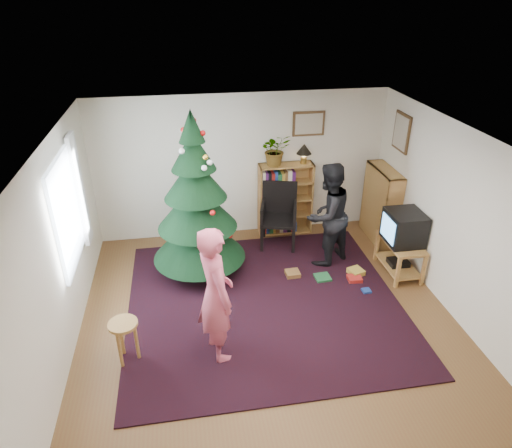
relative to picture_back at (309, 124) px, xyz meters
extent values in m
plane|color=brown|center=(-1.15, -2.48, -1.95)|extent=(5.00, 5.00, 0.00)
plane|color=white|center=(-1.15, -2.48, 0.55)|extent=(5.00, 5.00, 0.00)
cube|color=silver|center=(-1.15, 0.02, -0.70)|extent=(5.00, 0.02, 2.50)
cube|color=silver|center=(-1.15, -4.97, -0.70)|extent=(5.00, 0.02, 2.50)
cube|color=silver|center=(-3.65, -2.48, -0.70)|extent=(0.02, 5.00, 2.50)
cube|color=silver|center=(1.35, -2.48, -0.70)|extent=(0.02, 5.00, 2.50)
cube|color=black|center=(-1.15, -2.17, -1.94)|extent=(3.80, 3.60, 0.02)
cube|color=silver|center=(-3.62, -1.88, -0.45)|extent=(0.04, 1.20, 1.40)
cube|color=silver|center=(-3.58, -1.18, -0.45)|extent=(0.06, 0.35, 1.60)
cube|color=#4C3319|center=(0.00, 0.00, 0.00)|extent=(0.55, 0.03, 0.42)
cube|color=beige|center=(0.00, 0.00, 0.00)|extent=(0.47, 0.01, 0.34)
cube|color=#4C3319|center=(1.33, -0.73, 0.00)|extent=(0.03, 0.50, 0.60)
cube|color=beige|center=(1.33, -0.73, 0.00)|extent=(0.01, 0.42, 0.52)
cylinder|color=#3F2816|center=(-1.99, -1.20, -1.81)|extent=(0.14, 0.14, 0.27)
cone|color=black|center=(-1.99, -1.20, -1.27)|extent=(1.42, 1.42, 0.80)
cone|color=black|center=(-1.99, -1.20, -0.79)|extent=(1.19, 1.19, 0.71)
cone|color=black|center=(-1.99, -1.20, -0.35)|extent=(0.92, 0.92, 0.63)
cone|color=black|center=(-1.99, -1.20, 0.04)|extent=(0.64, 0.64, 0.55)
cone|color=black|center=(-1.99, -1.20, 0.40)|extent=(0.37, 0.37, 0.46)
cube|color=#B57D40|center=(-0.39, -0.14, -1.30)|extent=(0.95, 0.30, 1.30)
cube|color=#B57D40|center=(-0.39, -0.14, -0.66)|extent=(0.95, 0.30, 0.03)
cube|color=#B57D40|center=(1.19, -0.64, -1.30)|extent=(0.30, 0.95, 1.30)
cube|color=#B57D40|center=(1.19, -0.64, -0.66)|extent=(0.30, 0.95, 0.03)
cube|color=#B57D40|center=(1.07, -1.74, -1.42)|extent=(0.47, 0.84, 0.04)
cube|color=#B57D40|center=(0.87, -2.13, -1.69)|extent=(0.05, 0.05, 0.51)
cube|color=#B57D40|center=(1.27, -2.13, -1.69)|extent=(0.05, 0.05, 0.51)
cube|color=#B57D40|center=(0.87, -1.35, -1.69)|extent=(0.05, 0.05, 0.51)
cube|color=#B57D40|center=(1.27, -1.35, -1.69)|extent=(0.05, 0.05, 0.51)
cube|color=#B57D40|center=(1.07, -1.74, -1.83)|extent=(0.43, 0.80, 0.03)
cube|color=black|center=(1.07, -1.74, -1.77)|extent=(0.30, 0.25, 0.08)
cube|color=black|center=(1.07, -1.74, -1.15)|extent=(0.51, 0.56, 0.49)
cube|color=#5DB1FF|center=(0.81, -1.74, -1.15)|extent=(0.01, 0.44, 0.35)
cube|color=black|center=(-0.61, -0.60, -1.47)|extent=(0.72, 0.72, 0.05)
cube|color=black|center=(-0.61, -0.33, -1.17)|extent=(0.58, 0.20, 0.59)
cube|color=black|center=(-0.88, -0.87, -1.71)|extent=(0.06, 0.06, 0.48)
cube|color=black|center=(-0.35, -0.87, -1.71)|extent=(0.06, 0.06, 0.48)
cube|color=black|center=(-0.88, -0.34, -1.71)|extent=(0.06, 0.06, 0.48)
cube|color=black|center=(-0.35, -0.34, -1.71)|extent=(0.06, 0.06, 0.48)
cylinder|color=#B57D40|center=(-2.97, -2.99, -1.40)|extent=(0.34, 0.34, 0.04)
cylinder|color=#B57D40|center=(-2.85, -2.99, -1.68)|extent=(0.04, 0.04, 0.54)
cylinder|color=#B57D40|center=(-3.03, -2.89, -1.68)|extent=(0.04, 0.04, 0.54)
cylinder|color=#B57D40|center=(-3.03, -3.10, -1.68)|extent=(0.04, 0.04, 0.54)
imported|color=#CC516A|center=(-1.88, -3.03, -1.08)|extent=(0.57, 0.73, 1.74)
imported|color=black|center=(0.02, -1.25, -1.10)|extent=(1.03, 0.97, 1.69)
imported|color=gray|center=(-0.59, -0.14, -0.38)|extent=(0.54, 0.49, 0.54)
cylinder|color=#A57F33|center=(-0.09, -0.14, -0.60)|extent=(0.11, 0.11, 0.11)
sphere|color=#FFD88C|center=(-0.09, -0.14, -0.48)|extent=(0.11, 0.11, 0.11)
cone|color=black|center=(-0.09, -0.14, -0.39)|extent=(0.26, 0.26, 0.17)
cube|color=#A51E19|center=(0.31, -1.88, -1.91)|extent=(0.20, 0.20, 0.08)
cube|color=navy|center=(0.38, -2.19, -1.91)|extent=(0.20, 0.20, 0.08)
cube|color=#1E592D|center=(-0.15, -1.75, -1.91)|extent=(0.20, 0.20, 0.08)
cube|color=gold|center=(0.39, -1.72, -1.91)|extent=(0.20, 0.20, 0.08)
cube|color=brown|center=(-0.59, -1.59, -1.91)|extent=(0.20, 0.20, 0.08)
camera|label=1|loc=(-2.13, -7.31, 2.11)|focal=32.00mm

